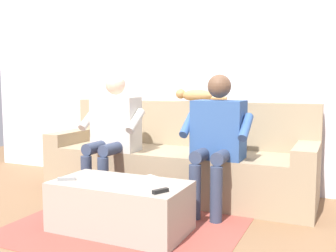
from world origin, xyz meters
TOP-DOWN VIEW (x-y plane):
  - ground_plane at (0.00, 0.60)m, footprint 8.00×8.00m
  - back_wall at (0.00, -0.57)m, footprint 5.62×0.06m
  - couch at (0.00, -0.12)m, footprint 2.66×0.79m
  - coffee_table at (0.00, 0.98)m, footprint 1.01×0.53m
  - person_left_seated at (-0.51, 0.23)m, footprint 0.59×0.54m
  - person_right_seated at (0.51, 0.26)m, footprint 0.60×0.54m
  - cat_on_backrest at (-0.08, -0.39)m, footprint 0.55×0.13m
  - remote_black at (-0.40, 1.12)m, footprint 0.08×0.12m
  - remote_white at (-0.20, 0.81)m, footprint 0.15×0.11m
  - remote_gray at (0.40, 1.11)m, footprint 0.13×0.11m
  - floor_rug at (0.00, 0.86)m, footprint 1.73×1.45m

SIDE VIEW (x-z plane):
  - ground_plane at x=0.00m, z-range 0.00..0.00m
  - floor_rug at x=0.00m, z-range 0.00..0.01m
  - coffee_table at x=0.00m, z-range 0.00..0.37m
  - couch at x=0.00m, z-range -0.15..0.76m
  - remote_white at x=-0.20m, z-range 0.37..0.40m
  - remote_gray at x=0.40m, z-range 0.37..0.40m
  - remote_black at x=-0.40m, z-range 0.37..0.40m
  - person_right_seated at x=0.51m, z-range 0.08..1.27m
  - person_left_seated at x=-0.51m, z-range 0.09..1.27m
  - cat_on_backrest at x=-0.08m, z-range 0.91..1.05m
  - back_wall at x=0.00m, z-range 0.00..2.69m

